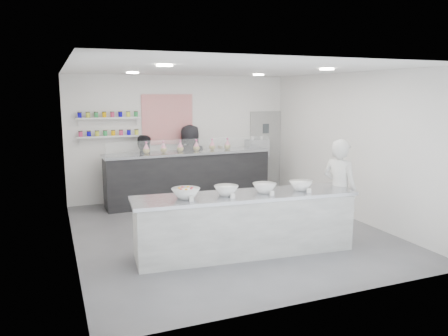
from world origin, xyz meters
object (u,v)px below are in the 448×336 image
Objects in this scene: espresso_machine at (257,148)px; espresso_ledge at (242,175)px; back_bar at (189,177)px; staff_right at (190,162)px; prep_counter at (245,224)px; woman_prep at (339,190)px; staff_left at (143,170)px.

espresso_ledge is at bearing 180.00° from espresso_machine.
staff_right is at bearing 63.17° from back_bar.
staff_right reaches higher than prep_counter.
woman_prep is 0.98× the size of staff_right.
espresso_machine is 1.88m from staff_right.
espresso_machine is at bearing 9.56° from back_bar.
staff_left is at bearing 108.08° from prep_counter.
espresso_machine is at bearing -175.01° from staff_right.
staff_left is at bearing 165.11° from back_bar.
woman_prep is (1.80, -0.01, 0.41)m from prep_counter.
woman_prep is at bearing 4.53° from prep_counter.
prep_counter is 6.60× the size of espresso_machine.
espresso_machine is at bearing -26.74° from woman_prep.
prep_counter is at bearing 116.13° from staff_left.
woman_prep is (1.65, -3.57, 0.29)m from back_bar.
prep_counter is at bearing 67.46° from woman_prep.
staff_left is (-0.88, 3.80, 0.32)m from prep_counter.
staff_right is (0.27, 3.80, 0.42)m from prep_counter.
staff_right is (-1.86, -0.13, -0.25)m from espresso_machine.
staff_right is at bearing -166.94° from staff_left.
staff_left is at bearing 13.04° from woman_prep.
woman_prep is (-0.32, -3.95, -0.26)m from espresso_machine.
prep_counter is at bearing -93.68° from back_bar.
woman_prep is at bearing -88.66° from espresso_ledge.
back_bar is 2.09m from espresso_machine.
espresso_machine is 3.97m from woman_prep.
woman_prep is 1.11× the size of staff_left.
back_bar is 7.19× the size of espresso_machine.
staff_left is (-3.01, -0.13, -0.35)m from espresso_machine.
woman_prep reaches higher than espresso_ledge.
espresso_ledge is at bearing 71.51° from prep_counter.
espresso_machine is at bearing 0.00° from espresso_ledge.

